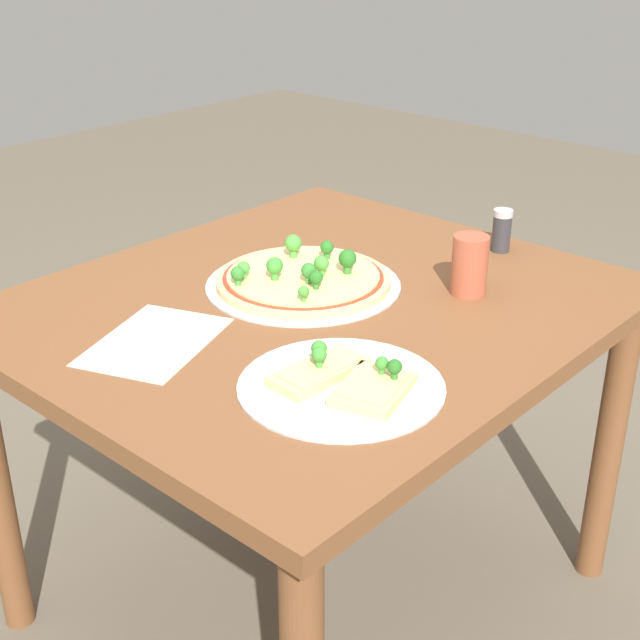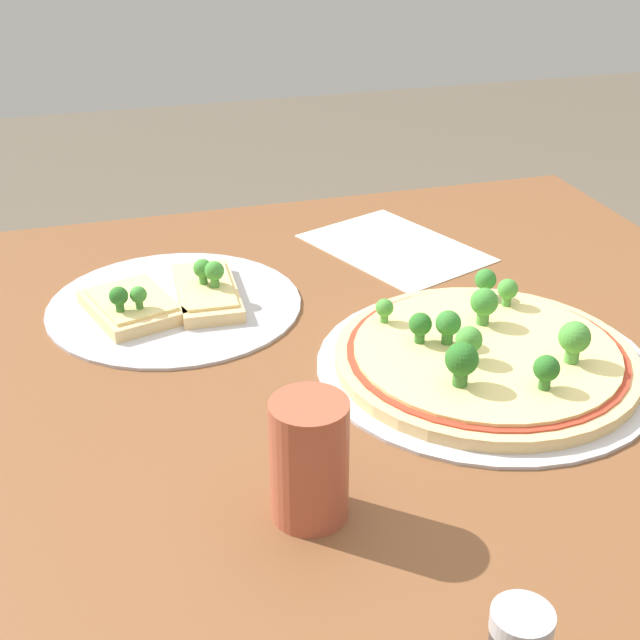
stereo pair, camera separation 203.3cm
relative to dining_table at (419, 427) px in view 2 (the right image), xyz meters
name	(u,v)px [view 2 (the right image)]	position (x,y,z in m)	size (l,w,h in m)	color
dining_table	(419,427)	(0.00, 0.00, 0.00)	(1.07, 0.94, 0.71)	brown
pizza_tray_whole	(486,356)	(0.03, 0.06, 0.11)	(0.38, 0.38, 0.07)	#B7B7BC
pizza_tray_slice	(172,300)	(-0.21, -0.25, 0.10)	(0.32, 0.32, 0.06)	#B7B7BC
drinking_cup	(309,460)	(0.22, -0.20, 0.15)	(0.07, 0.07, 0.11)	#AD5138
paper_menu	(395,248)	(-0.31, 0.08, 0.09)	(0.25, 0.18, 0.00)	silver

